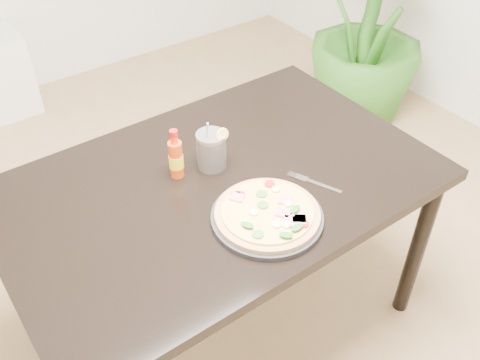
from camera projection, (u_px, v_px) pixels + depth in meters
floor at (229, 301)px, 2.28m from camera, size 4.50×4.50×0.00m
dining_table at (219, 199)px, 1.79m from camera, size 1.40×0.90×0.75m
plate at (267, 217)px, 1.59m from camera, size 0.34×0.34×0.02m
pizza at (268, 213)px, 1.57m from camera, size 0.31×0.31×0.03m
hot_sauce_bottle at (176, 158)px, 1.71m from camera, size 0.05×0.05×0.18m
cola_cup at (211, 151)px, 1.75m from camera, size 0.10×0.10×0.19m
fork at (313, 182)px, 1.72m from camera, size 0.09×0.18×0.00m
houseplant at (370, 26)px, 3.02m from camera, size 0.88×0.88×1.18m
plant_pot at (358, 99)px, 3.32m from camera, size 0.28×0.28×0.22m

